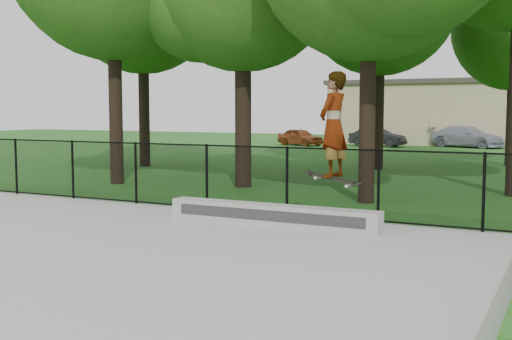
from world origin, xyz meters
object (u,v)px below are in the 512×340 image
object	(u,v)px
car_a	(300,137)
car_b	(377,137)
grind_ledge	(271,215)
car_c	(467,137)
skater_airborne	(333,126)

from	to	relation	value
car_a	car_b	world-z (taller)	car_b
grind_ledge	car_c	distance (m)	29.98
car_a	skater_airborne	distance (m)	30.02
grind_ledge	car_c	world-z (taller)	car_c
car_c	skater_airborne	bearing A→B (deg)	-156.41
car_a	car_c	world-z (taller)	car_c
car_a	skater_airborne	bearing A→B (deg)	-133.57
car_b	car_c	bearing A→B (deg)	-66.00
grind_ledge	car_b	size ratio (longest dim) A/B	1.38
car_b	skater_airborne	world-z (taller)	skater_airborne
grind_ledge	car_b	bearing A→B (deg)	102.06
car_b	car_c	xyz separation A→B (m)	(5.20, 1.64, 0.08)
grind_ledge	car_a	xyz separation A→B (m)	(-10.88, 27.22, 0.29)
car_b	car_c	size ratio (longest dim) A/B	0.76
car_c	car_a	bearing A→B (deg)	124.76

